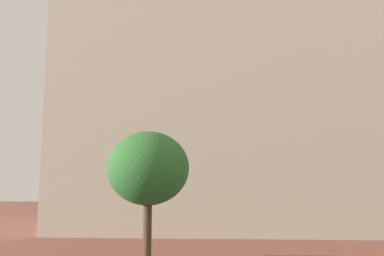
% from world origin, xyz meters
% --- Properties ---
extents(landmark_building, '(26.91, 14.11, 34.21)m').
position_xyz_m(landmark_building, '(2.81, 31.54, 11.28)').
color(landmark_building, '#B2A893').
rests_on(landmark_building, ground_plane).
extents(tree_curb_far, '(3.34, 3.34, 5.84)m').
position_xyz_m(tree_curb_far, '(-1.54, 14.08, 4.31)').
color(tree_curb_far, '#4C3823').
rests_on(tree_curb_far, ground_plane).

